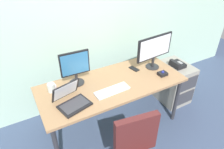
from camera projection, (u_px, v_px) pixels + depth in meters
The scene contains 12 objects.
ground_plane at pixel (112, 124), 2.84m from camera, with size 8.00×8.00×0.00m, color #3B4A68.
back_wall at pixel (85, 11), 2.60m from camera, with size 6.00×0.10×2.80m, color #AECFB9.
desk at pixel (112, 87), 2.48m from camera, with size 1.76×0.76×0.72m.
file_cabinet at pixel (173, 83), 3.16m from camera, with size 0.42×0.53×0.61m.
desk_phone at pixel (177, 64), 2.95m from camera, with size 0.17×0.20×0.09m.
monitor_main at pixel (155, 49), 2.60m from camera, with size 0.55×0.18×0.45m.
monitor_side at pixel (75, 66), 2.31m from camera, with size 0.34×0.18×0.42m.
keyboard at pixel (112, 90), 2.30m from camera, with size 0.42×0.15×0.03m.
laptop at pixel (71, 100), 2.10m from camera, with size 0.38×0.37×0.23m.
trackball_mouse at pixel (163, 74), 2.57m from camera, with size 0.11×0.09×0.07m.
coffee_mug at pixel (52, 87), 2.28m from camera, with size 0.10×0.09×0.10m.
cell_phone at pixel (134, 69), 2.70m from camera, with size 0.07×0.14×0.01m, color black.
Camera 1 is at (-0.96, -1.74, 2.14)m, focal length 32.56 mm.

